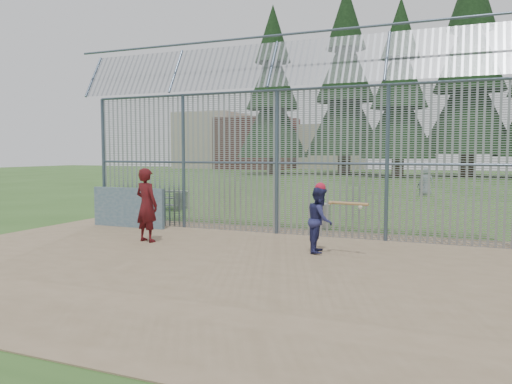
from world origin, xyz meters
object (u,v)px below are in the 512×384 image
at_px(trash_can, 322,216).
at_px(bleacher, 152,198).
at_px(onlooker, 147,205).
at_px(batter, 320,220).
at_px(dugout_wall, 128,207).

distance_m(trash_can, bleacher, 8.32).
distance_m(onlooker, bleacher, 7.93).
bearing_deg(bleacher, batter, -35.12).
xyz_separation_m(trash_can, bleacher, (-7.90, 2.62, 0.03)).
bearing_deg(batter, dugout_wall, 66.58).
relative_size(dugout_wall, batter, 1.67).
bearing_deg(dugout_wall, batter, -13.11).
height_order(dugout_wall, trash_can, dugout_wall).
bearing_deg(dugout_wall, bleacher, 116.92).
height_order(batter, trash_can, batter).
distance_m(dugout_wall, bleacher, 5.28).
relative_size(batter, bleacher, 0.50).
height_order(batter, bleacher, batter).
distance_m(dugout_wall, onlooker, 2.76).
bearing_deg(dugout_wall, onlooker, -43.39).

